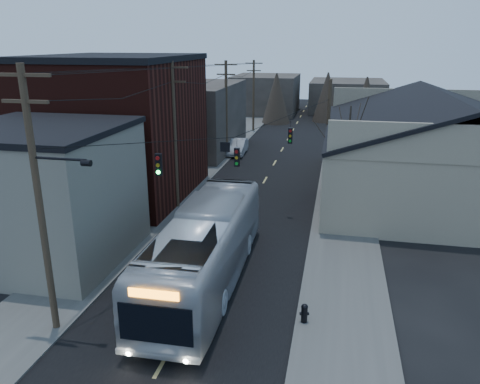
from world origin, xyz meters
name	(u,v)px	position (x,y,z in m)	size (l,w,h in m)	color
road_surface	(272,168)	(0.00, 30.00, 0.01)	(9.00, 110.00, 0.02)	black
sidewalk_left	(204,164)	(-6.50, 30.00, 0.06)	(4.00, 110.00, 0.12)	#474744
sidewalk_right	(343,171)	(6.50, 30.00, 0.06)	(4.00, 110.00, 0.12)	#474744
building_clapboard	(45,196)	(-9.00, 9.00, 3.50)	(8.00, 8.00, 7.00)	slate
building_brick	(119,130)	(-10.00, 20.00, 5.00)	(10.00, 12.00, 10.00)	black
building_left_far	(192,117)	(-9.50, 36.00, 3.50)	(9.00, 14.00, 7.00)	#322C28
warehouse	(434,160)	(13.00, 25.00, 2.70)	(16.16, 20.60, 7.73)	#7C6E5A
building_far_left	(266,94)	(-6.00, 65.00, 3.00)	(10.00, 12.00, 6.00)	#322C28
building_far_right	(347,96)	(7.00, 70.00, 2.50)	(12.00, 14.00, 5.00)	#322C28
bare_tree	(347,159)	(6.50, 20.00, 3.60)	(0.40, 0.40, 7.20)	black
utility_lines	(223,124)	(-3.11, 24.14, 4.95)	(11.24, 45.28, 10.50)	#382B1E
bus	(205,248)	(-0.08, 8.00, 1.85)	(3.11, 13.28, 3.70)	#ABB0B7
parked_car	(237,147)	(-4.30, 34.93, 0.78)	(1.66, 4.76, 1.57)	#A5A7AC
fire_hydrant	(304,312)	(4.86, 5.41, 0.57)	(0.40, 0.29, 0.83)	black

